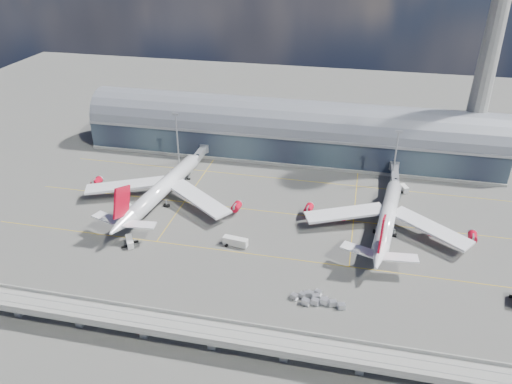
% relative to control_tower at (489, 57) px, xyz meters
% --- Properties ---
extents(ground, '(500.00, 500.00, 0.00)m').
position_rel_control_tower_xyz_m(ground, '(-85.00, -83.00, -51.64)').
color(ground, '#474744').
rests_on(ground, ground).
extents(taxi_lines, '(200.00, 80.12, 0.01)m').
position_rel_control_tower_xyz_m(taxi_lines, '(-85.00, -60.89, -51.63)').
color(taxi_lines, gold).
rests_on(taxi_lines, ground).
extents(terminal, '(200.00, 30.00, 28.00)m').
position_rel_control_tower_xyz_m(terminal, '(-85.00, -5.01, -40.30)').
color(terminal, '#212837').
rests_on(terminal, ground).
extents(control_tower, '(19.00, 19.00, 103.00)m').
position_rel_control_tower_xyz_m(control_tower, '(0.00, 0.00, 0.00)').
color(control_tower, gray).
rests_on(control_tower, ground).
extents(guideway, '(220.00, 8.50, 7.20)m').
position_rel_control_tower_xyz_m(guideway, '(-85.00, -138.00, -46.34)').
color(guideway, gray).
rests_on(guideway, ground).
extents(floodlight_mast_left, '(3.00, 0.70, 25.70)m').
position_rel_control_tower_xyz_m(floodlight_mast_left, '(-135.00, -28.00, -38.00)').
color(floodlight_mast_left, gray).
rests_on(floodlight_mast_left, ground).
extents(floodlight_mast_right, '(3.00, 0.70, 25.70)m').
position_rel_control_tower_xyz_m(floodlight_mast_right, '(-35.00, -28.00, -38.00)').
color(floodlight_mast_right, gray).
rests_on(floodlight_mast_right, ground).
extents(airliner_left, '(68.71, 72.26, 22.02)m').
position_rel_control_tower_xyz_m(airliner_left, '(-128.73, -66.19, -45.35)').
color(airliner_left, white).
rests_on(airliner_left, ground).
extents(airliner_right, '(64.09, 67.02, 21.26)m').
position_rel_control_tower_xyz_m(airliner_right, '(-37.85, -67.95, -46.12)').
color(airliner_right, white).
rests_on(airliner_right, ground).
extents(jet_bridge_left, '(4.40, 28.00, 7.25)m').
position_rel_control_tower_xyz_m(jet_bridge_left, '(-124.94, -29.88, -46.46)').
color(jet_bridge_left, gray).
rests_on(jet_bridge_left, ground).
extents(jet_bridge_right, '(4.40, 32.00, 7.25)m').
position_rel_control_tower_xyz_m(jet_bridge_right, '(-34.14, -31.82, -46.46)').
color(jet_bridge_right, gray).
rests_on(jet_bridge_right, ground).
extents(service_truck_0, '(5.45, 6.90, 2.80)m').
position_rel_control_tower_xyz_m(service_truck_0, '(-128.49, -97.15, -50.19)').
color(service_truck_0, silver).
rests_on(service_truck_0, ground).
extents(service_truck_1, '(5.99, 5.03, 3.18)m').
position_rel_control_tower_xyz_m(service_truck_1, '(-139.20, -75.24, -50.03)').
color(service_truck_1, silver).
rests_on(service_truck_1, ground).
extents(service_truck_2, '(9.31, 3.78, 3.28)m').
position_rel_control_tower_xyz_m(service_truck_2, '(-91.04, -89.20, -49.93)').
color(service_truck_2, silver).
rests_on(service_truck_2, ground).
extents(service_truck_4, '(4.13, 5.46, 2.88)m').
position_rel_control_tower_xyz_m(service_truck_4, '(-29.89, -33.94, -50.18)').
color(service_truck_4, silver).
rests_on(service_truck_4, ground).
extents(service_truck_5, '(5.85, 5.22, 2.76)m').
position_rel_control_tower_xyz_m(service_truck_5, '(-131.77, -42.75, -50.23)').
color(service_truck_5, silver).
rests_on(service_truck_5, ground).
extents(cargo_train_0, '(9.95, 5.90, 1.71)m').
position_rel_control_tower_xyz_m(cargo_train_0, '(-62.35, -111.58, -50.74)').
color(cargo_train_0, gray).
rests_on(cargo_train_0, ground).
extents(cargo_train_1, '(13.84, 5.73, 1.85)m').
position_rel_control_tower_xyz_m(cargo_train_1, '(-56.62, -113.10, -50.67)').
color(cargo_train_1, gray).
rests_on(cargo_train_1, ground).
extents(cargo_train_2, '(8.68, 3.86, 1.90)m').
position_rel_control_tower_xyz_m(cargo_train_2, '(-59.33, -114.45, -50.64)').
color(cargo_train_2, gray).
rests_on(cargo_train_2, ground).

